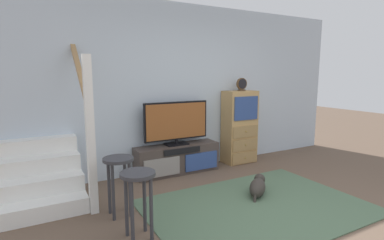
# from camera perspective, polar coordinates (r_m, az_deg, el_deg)

# --- Properties ---
(ground_plane) EXTENTS (20.00, 20.00, 0.00)m
(ground_plane) POSITION_cam_1_polar(r_m,az_deg,el_deg) (3.43, 19.38, -19.31)
(ground_plane) COLOR brown
(back_wall) EXTENTS (6.40, 0.12, 2.70)m
(back_wall) POSITION_cam_1_polar(r_m,az_deg,el_deg) (5.01, -1.16, 6.15)
(back_wall) COLOR silver
(back_wall) RESTS_ON ground_plane
(area_rug) EXTENTS (2.60, 1.80, 0.01)m
(area_rug) POSITION_cam_1_polar(r_m,az_deg,el_deg) (3.81, 12.43, -15.95)
(area_rug) COLOR #4C664C
(area_rug) RESTS_ON ground_plane
(media_console) EXTENTS (1.37, 0.38, 0.46)m
(media_console) POSITION_cam_1_polar(r_m,az_deg,el_deg) (4.83, -2.84, -7.48)
(media_console) COLOR #423833
(media_console) RESTS_ON ground_plane
(television) EXTENTS (1.08, 0.22, 0.69)m
(television) POSITION_cam_1_polar(r_m,az_deg,el_deg) (4.71, -3.02, -0.39)
(television) COLOR black
(television) RESTS_ON media_console
(side_cabinet) EXTENTS (0.58, 0.38, 1.29)m
(side_cabinet) POSITION_cam_1_polar(r_m,az_deg,el_deg) (5.38, 9.11, -1.34)
(side_cabinet) COLOR tan
(side_cabinet) RESTS_ON ground_plane
(desk_clock) EXTENTS (0.20, 0.08, 0.22)m
(desk_clock) POSITION_cam_1_polar(r_m,az_deg,el_deg) (5.29, 9.52, 6.75)
(desk_clock) COLOR #4C3823
(desk_clock) RESTS_ON side_cabinet
(staircase) EXTENTS (1.00, 1.36, 2.20)m
(staircase) POSITION_cam_1_polar(r_m,az_deg,el_deg) (4.36, -26.76, -8.35)
(staircase) COLOR white
(staircase) RESTS_ON ground_plane
(bar_stool_near) EXTENTS (0.34, 0.34, 0.67)m
(bar_stool_near) POSITION_cam_1_polar(r_m,az_deg,el_deg) (2.96, -10.32, -12.90)
(bar_stool_near) COLOR #333338
(bar_stool_near) RESTS_ON ground_plane
(bar_stool_far) EXTENTS (0.34, 0.34, 0.67)m
(bar_stool_far) POSITION_cam_1_polar(r_m,az_deg,el_deg) (3.46, -13.88, -9.73)
(bar_stool_far) COLOR #333338
(bar_stool_far) RESTS_ON ground_plane
(dog) EXTENTS (0.46, 0.44, 0.23)m
(dog) POSITION_cam_1_polar(r_m,az_deg,el_deg) (4.11, 12.52, -12.35)
(dog) COLOR #332D28
(dog) RESTS_ON ground_plane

